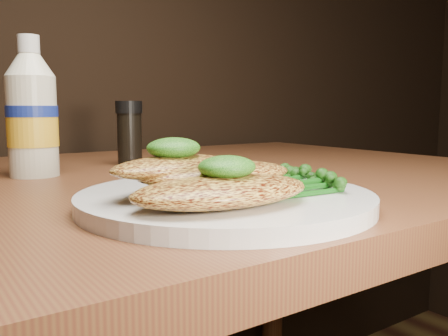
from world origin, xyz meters
TOP-DOWN VIEW (x-y plane):
  - plate at (-0.03, 0.80)m, footprint 0.29×0.29m
  - chicken_front at (-0.07, 0.75)m, footprint 0.17×0.10m
  - chicken_mid at (-0.05, 0.79)m, footprint 0.16×0.10m
  - chicken_back at (-0.08, 0.82)m, footprint 0.15×0.09m
  - pesto_front at (-0.07, 0.75)m, footprint 0.06×0.06m
  - pesto_back at (-0.08, 0.82)m, footprint 0.06×0.06m
  - broccolini_bundle at (0.02, 0.79)m, footprint 0.14×0.11m
  - mayo_bottle at (-0.13, 1.13)m, footprint 0.07×0.07m
  - pepper_grinder at (0.03, 1.17)m, footprint 0.06×0.06m

SIDE VIEW (x-z plane):
  - plate at x=-0.03m, z-range 0.75..0.76m
  - broccolini_bundle at x=0.02m, z-range 0.76..0.79m
  - chicken_front at x=-0.07m, z-range 0.76..0.79m
  - chicken_mid at x=-0.05m, z-range 0.77..0.80m
  - chicken_back at x=-0.08m, z-range 0.78..0.80m
  - pesto_front at x=-0.07m, z-range 0.79..0.81m
  - pepper_grinder at x=0.03m, z-range 0.75..0.86m
  - pesto_back at x=-0.08m, z-range 0.80..0.82m
  - mayo_bottle at x=-0.13m, z-range 0.75..0.95m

